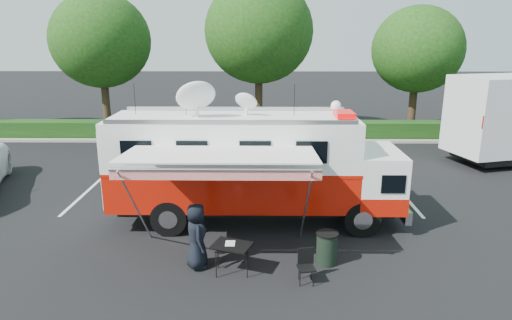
{
  "coord_description": "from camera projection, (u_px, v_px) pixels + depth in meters",
  "views": [
    {
      "loc": [
        0.18,
        -13.65,
        5.84
      ],
      "look_at": [
        0.0,
        0.5,
        1.9
      ],
      "focal_mm": 32.0,
      "sensor_mm": 36.0,
      "label": 1
    }
  ],
  "objects": [
    {
      "name": "awning",
      "position": [
        219.0,
        158.0,
        11.48
      ],
      "size": [
        4.94,
        2.56,
        2.99
      ],
      "color": "silver",
      "rests_on": "ground_plane"
    },
    {
      "name": "stall_lines",
      "position": [
        244.0,
        190.0,
        17.61
      ],
      "size": [
        24.12,
        5.5,
        0.01
      ],
      "color": "silver",
      "rests_on": "ground_plane"
    },
    {
      "name": "ground_plane",
      "position": [
        256.0,
        221.0,
        14.72
      ],
      "size": [
        120.0,
        120.0,
        0.0
      ],
      "primitive_type": "plane",
      "color": "black",
      "rests_on": "ground"
    },
    {
      "name": "person",
      "position": [
        198.0,
        267.0,
        11.82
      ],
      "size": [
        0.77,
        0.97,
        1.73
      ],
      "primitive_type": "imported",
      "rotation": [
        0.0,
        0.0,
        1.85
      ],
      "color": "black",
      "rests_on": "ground_plane"
    },
    {
      "name": "trash_bin",
      "position": [
        327.0,
        248.0,
        11.88
      ],
      "size": [
        0.58,
        0.58,
        0.87
      ],
      "color": "black",
      "rests_on": "ground_plane"
    },
    {
      "name": "command_truck",
      "position": [
        253.0,
        165.0,
        14.22
      ],
      "size": [
        9.05,
        2.49,
        4.35
      ],
      "color": "black",
      "rests_on": "ground_plane"
    },
    {
      "name": "back_border",
      "position": [
        279.0,
        49.0,
        25.79
      ],
      "size": [
        60.0,
        6.14,
        8.87
      ],
      "color": "#9E998E",
      "rests_on": "ground_plane"
    },
    {
      "name": "folding_table",
      "position": [
        232.0,
        246.0,
        11.33
      ],
      "size": [
        1.09,
        0.93,
        0.79
      ],
      "color": "black",
      "rests_on": "ground_plane"
    },
    {
      "name": "folding_chair",
      "position": [
        306.0,
        263.0,
        11.02
      ],
      "size": [
        0.46,
        0.48,
        0.84
      ],
      "color": "black",
      "rests_on": "ground_plane"
    }
  ]
}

